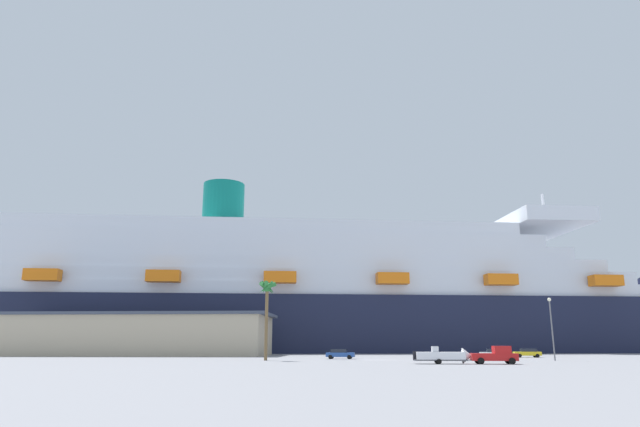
# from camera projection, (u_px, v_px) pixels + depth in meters

# --- Properties ---
(ground_plane) EXTENTS (600.00, 600.00, 0.00)m
(ground_plane) POSITION_uv_depth(u_px,v_px,m) (362.00, 356.00, 113.78)
(ground_plane) COLOR gray
(cruise_ship) EXTENTS (242.03, 50.09, 53.44)m
(cruise_ship) POSITION_uv_depth(u_px,v_px,m) (336.00, 299.00, 151.29)
(cruise_ship) COLOR #191E38
(cruise_ship) RESTS_ON ground_plane
(terminal_building) EXTENTS (59.23, 23.39, 8.59)m
(terminal_building) POSITION_uv_depth(u_px,v_px,m) (134.00, 334.00, 114.26)
(terminal_building) COLOR #B7A88C
(terminal_building) RESTS_ON ground_plane
(pickup_truck) EXTENTS (5.76, 2.68, 2.20)m
(pickup_truck) POSITION_uv_depth(u_px,v_px,m) (496.00, 355.00, 67.87)
(pickup_truck) COLOR red
(pickup_truck) RESTS_ON ground_plane
(small_boat_on_trailer) EXTENTS (8.30, 2.66, 2.15)m
(small_boat_on_trailer) POSITION_uv_depth(u_px,v_px,m) (446.00, 356.00, 68.35)
(small_boat_on_trailer) COLOR #595960
(small_boat_on_trailer) RESTS_ON ground_plane
(palm_tree) EXTENTS (2.99, 2.99, 11.99)m
(palm_tree) POSITION_uv_depth(u_px,v_px,m) (267.00, 295.00, 83.81)
(palm_tree) COLOR brown
(palm_tree) RESTS_ON ground_plane
(street_lamp) EXTENTS (0.56, 0.56, 9.29)m
(street_lamp) POSITION_uv_depth(u_px,v_px,m) (551.00, 320.00, 82.29)
(street_lamp) COLOR slate
(street_lamp) RESTS_ON ground_plane
(parked_car_white_van) EXTENTS (4.61, 2.62, 1.58)m
(parked_car_white_van) POSITION_uv_depth(u_px,v_px,m) (493.00, 353.00, 94.26)
(parked_car_white_van) COLOR white
(parked_car_white_van) RESTS_ON ground_plane
(parked_car_yellow_taxi) EXTENTS (4.88, 2.39, 1.58)m
(parked_car_yellow_taxi) POSITION_uv_depth(u_px,v_px,m) (527.00, 353.00, 98.90)
(parked_car_yellow_taxi) COLOR yellow
(parked_car_yellow_taxi) RESTS_ON ground_plane
(parked_car_blue_suv) EXTENTS (4.91, 2.66, 1.58)m
(parked_car_blue_suv) POSITION_uv_depth(u_px,v_px,m) (340.00, 354.00, 89.66)
(parked_car_blue_suv) COLOR #264C99
(parked_car_blue_suv) RESTS_ON ground_plane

